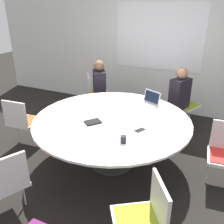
# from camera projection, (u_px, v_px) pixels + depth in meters

# --- Properties ---
(ground_plane) EXTENTS (16.00, 16.00, 0.00)m
(ground_plane) POSITION_uv_depth(u_px,v_px,m) (112.00, 162.00, 3.75)
(ground_plane) COLOR black
(wall_back) EXTENTS (8.00, 0.07, 2.70)m
(wall_back) POSITION_uv_depth(u_px,v_px,m) (158.00, 47.00, 5.10)
(wall_back) COLOR silver
(wall_back) RESTS_ON ground_plane
(conference_table) EXTENTS (2.17, 2.17, 0.73)m
(conference_table) POSITION_uv_depth(u_px,v_px,m) (112.00, 125.00, 3.49)
(conference_table) COLOR #333333
(conference_table) RESTS_ON ground_plane
(chair_0) EXTENTS (0.57, 0.58, 0.84)m
(chair_0) POSITION_uv_depth(u_px,v_px,m) (183.00, 101.00, 4.67)
(chair_0) COLOR silver
(chair_0) RESTS_ON ground_plane
(chair_1) EXTENTS (0.59, 0.60, 0.84)m
(chair_1) POSITION_uv_depth(u_px,v_px,m) (95.00, 91.00, 5.16)
(chair_1) COLOR silver
(chair_1) RESTS_ON ground_plane
(chair_2) EXTENTS (0.47, 0.45, 0.84)m
(chair_2) POSITION_uv_depth(u_px,v_px,m) (22.00, 119.00, 3.96)
(chair_2) COLOR silver
(chair_2) RESTS_ON ground_plane
(chair_3) EXTENTS (0.57, 0.58, 0.84)m
(chair_3) POSITION_uv_depth(u_px,v_px,m) (5.00, 180.00, 2.62)
(chair_3) COLOR silver
(chair_3) RESTS_ON ground_plane
(chair_4) EXTENTS (0.59, 0.60, 0.84)m
(chair_4) POSITION_uv_depth(u_px,v_px,m) (145.00, 216.00, 2.19)
(chair_4) COLOR silver
(chair_4) RESTS_ON ground_plane
(person_0) EXTENTS (0.35, 0.42, 1.19)m
(person_0) POSITION_uv_depth(u_px,v_px,m) (180.00, 95.00, 4.39)
(person_0) COLOR #231E28
(person_0) RESTS_ON ground_plane
(person_1) EXTENTS (0.38, 0.42, 1.19)m
(person_1) POSITION_uv_depth(u_px,v_px,m) (100.00, 86.00, 4.88)
(person_1) COLOR #231E28
(person_1) RESTS_ON ground_plane
(laptop) EXTENTS (0.37, 0.34, 0.21)m
(laptop) POSITION_uv_depth(u_px,v_px,m) (149.00, 101.00, 3.88)
(laptop) COLOR silver
(laptop) RESTS_ON conference_table
(spiral_notebook) EXTENTS (0.25, 0.26, 0.02)m
(spiral_notebook) POSITION_uv_depth(u_px,v_px,m) (93.00, 122.00, 3.33)
(spiral_notebook) COLOR black
(spiral_notebook) RESTS_ON conference_table
(coffee_cup) EXTENTS (0.07, 0.07, 0.08)m
(coffee_cup) POSITION_uv_depth(u_px,v_px,m) (123.00, 139.00, 2.86)
(coffee_cup) COLOR black
(coffee_cup) RESTS_ON conference_table
(cell_phone) EXTENTS (0.13, 0.16, 0.01)m
(cell_phone) POSITION_uv_depth(u_px,v_px,m) (140.00, 130.00, 3.14)
(cell_phone) COLOR black
(cell_phone) RESTS_ON conference_table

